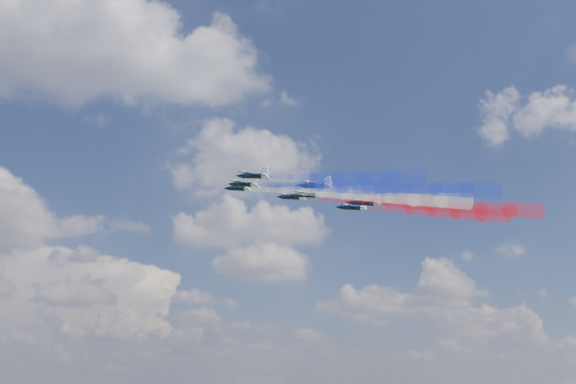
{
  "coord_description": "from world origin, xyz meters",
  "views": [
    {
      "loc": [
        -26.17,
        -154.34,
        118.62
      ],
      "look_at": [
        7.93,
        7.92,
        168.59
      ],
      "focal_mm": 41.26,
      "sensor_mm": 36.0,
      "label": 1
    }
  ],
  "objects": [
    {
      "name": "jet_rear_left",
      "position": [
        10.51,
        -10.4,
        164.87
      ],
      "size": [
        14.29,
        14.87,
        5.84
      ],
      "primitive_type": null,
      "rotation": [
        0.22,
        -0.04,
        0.64
      ],
      "color": "black"
    },
    {
      "name": "trail_outer_left",
      "position": [
        10.94,
        -28.06,
        161.42
      ],
      "size": [
        27.22,
        34.35,
        12.69
      ],
      "primitive_type": null,
      "rotation": [
        0.22,
        -0.04,
        0.64
      ],
      "color": "#1B31EA"
    },
    {
      "name": "trail_rear_right",
      "position": [
        40.93,
        -19.57,
        158.92
      ],
      "size": [
        27.22,
        34.35,
        12.69
      ],
      "primitive_type": null,
      "rotation": [
        0.22,
        -0.04,
        0.64
      ],
      "color": "red"
    },
    {
      "name": "trail_inner_right",
      "position": [
        26.28,
        -0.11,
        165.13
      ],
      "size": [
        27.22,
        34.35,
        12.69
      ],
      "primitive_type": null,
      "rotation": [
        0.22,
        -0.04,
        0.64
      ],
      "color": "red"
    },
    {
      "name": "jet_outer_right",
      "position": [
        27.92,
        16.28,
        167.7
      ],
      "size": [
        14.29,
        14.87,
        5.84
      ],
      "primitive_type": null,
      "rotation": [
        0.22,
        -0.04,
        0.64
      ],
      "color": "black"
    },
    {
      "name": "trail_center_third",
      "position": [
        26.85,
        -15.7,
        161.27
      ],
      "size": [
        27.22,
        34.35,
        12.69
      ],
      "primitive_type": null,
      "rotation": [
        0.22,
        -0.04,
        0.64
      ],
      "color": "white"
    },
    {
      "name": "jet_lead",
      "position": [
        -3.53,
        22.65,
        173.21
      ],
      "size": [
        14.29,
        14.87,
        5.84
      ],
      "primitive_type": null,
      "rotation": [
        0.22,
        -0.04,
        0.64
      ],
      "color": "black"
    },
    {
      "name": "trail_rear_left",
      "position": [
        25.38,
        -29.96,
        159.36
      ],
      "size": [
        27.22,
        34.35,
        12.69
      ],
      "primitive_type": null,
      "rotation": [
        0.22,
        -0.04,
        0.64
      ],
      "color": "#1B31EA"
    },
    {
      "name": "trail_outer_right",
      "position": [
        42.79,
        -3.29,
        162.18
      ],
      "size": [
        27.22,
        34.35,
        12.69
      ],
      "primitive_type": null,
      "rotation": [
        0.22,
        -0.04,
        0.64
      ],
      "color": "red"
    },
    {
      "name": "jet_inner_right",
      "position": [
        11.41,
        19.45,
        170.65
      ],
      "size": [
        14.29,
        14.87,
        5.84
      ],
      "primitive_type": null,
      "rotation": [
        0.22,
        -0.04,
        0.64
      ],
      "color": "black"
    },
    {
      "name": "jet_rear_right",
      "position": [
        26.06,
        -0.01,
        164.44
      ],
      "size": [
        14.29,
        14.87,
        5.84
      ],
      "primitive_type": null,
      "rotation": [
        0.22,
        -0.04,
        0.64
      ],
      "color": "black"
    },
    {
      "name": "jet_outer_left",
      "position": [
        -3.93,
        -8.49,
        166.93
      ],
      "size": [
        14.29,
        14.87,
        5.84
      ],
      "primitive_type": null,
      "rotation": [
        0.22,
        -0.04,
        0.64
      ],
      "color": "black"
    },
    {
      "name": "trail_inner_left",
      "position": [
        10.56,
        -14.56,
        163.48
      ],
      "size": [
        27.22,
        34.35,
        12.69
      ],
      "primitive_type": null,
      "rotation": [
        0.22,
        -0.04,
        0.64
      ],
      "color": "#1B31EA"
    },
    {
      "name": "trail_lead",
      "position": [
        11.35,
        3.08,
        167.69
      ],
      "size": [
        27.22,
        34.35,
        12.69
      ],
      "primitive_type": null,
      "rotation": [
        0.22,
        -0.04,
        0.64
      ],
      "color": "white"
    },
    {
      "name": "jet_center_third",
      "position": [
        11.97,
        3.86,
        166.79
      ],
      "size": [
        14.29,
        14.87,
        5.84
      ],
      "primitive_type": null,
      "rotation": [
        0.22,
        -0.04,
        0.64
      ],
      "color": "black"
    },
    {
      "name": "jet_inner_left",
      "position": [
        -4.31,
        5.0,
        169.0
      ],
      "size": [
        14.29,
        14.87,
        5.84
      ],
      "primitive_type": null,
      "rotation": [
        0.22,
        -0.04,
        0.64
      ],
      "color": "black"
    }
  ]
}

